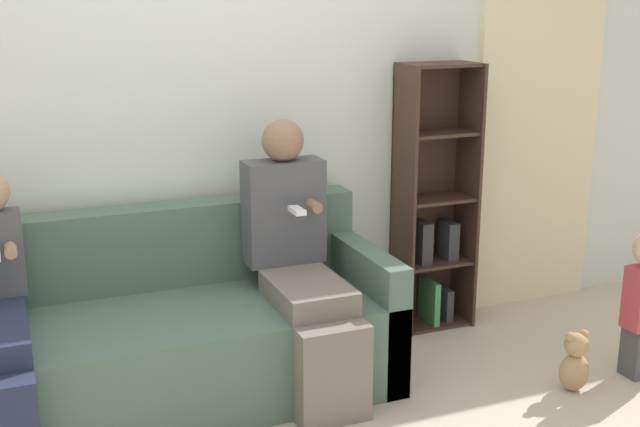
{
  "coord_description": "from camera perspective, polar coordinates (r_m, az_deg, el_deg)",
  "views": [
    {
      "loc": [
        -0.9,
        -2.94,
        1.82
      ],
      "look_at": [
        0.54,
        0.57,
        0.8
      ],
      "focal_mm": 45.0,
      "sensor_mm": 36.0,
      "label": 1
    }
  ],
  "objects": [
    {
      "name": "back_wall",
      "position": [
        4.06,
        -9.37,
        7.15
      ],
      "size": [
        10.0,
        0.06,
        2.55
      ],
      "color": "silver",
      "rests_on": "ground_plane"
    },
    {
      "name": "curtain_panel",
      "position": [
        4.93,
        15.26,
        6.47
      ],
      "size": [
        0.84,
        0.04,
        2.25
      ],
      "color": "beige",
      "rests_on": "ground_plane"
    },
    {
      "name": "couch",
      "position": [
        3.84,
        -10.84,
        -8.62
      ],
      "size": [
        2.08,
        0.85,
        0.85
      ],
      "color": "#4C6656",
      "rests_on": "ground_plane"
    },
    {
      "name": "adult_seated",
      "position": [
        3.77,
        -1.47,
        -3.04
      ],
      "size": [
        0.39,
        0.79,
        1.27
      ],
      "color": "#70665B",
      "rests_on": "ground_plane"
    },
    {
      "name": "child_seated",
      "position": [
        3.54,
        -21.79,
        -6.74
      ],
      "size": [
        0.24,
        0.81,
        1.12
      ],
      "color": "#232842",
      "rests_on": "ground_plane"
    },
    {
      "name": "bookshelf",
      "position": [
        4.54,
        7.98,
        0.28
      ],
      "size": [
        0.42,
        0.27,
        1.49
      ],
      "color": "#3D281E",
      "rests_on": "ground_plane"
    },
    {
      "name": "teddy_bear",
      "position": [
        4.06,
        17.67,
        -10.08
      ],
      "size": [
        0.15,
        0.12,
        0.3
      ],
      "color": "tan",
      "rests_on": "ground_plane"
    }
  ]
}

